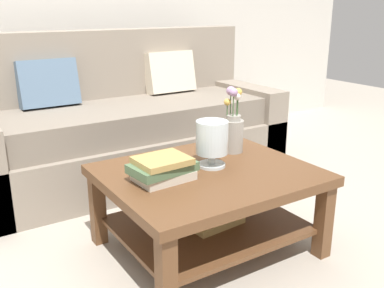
% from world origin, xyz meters
% --- Properties ---
extents(ground_plane, '(10.00, 10.00, 0.00)m').
position_xyz_m(ground_plane, '(0.00, 0.00, 0.00)').
color(ground_plane, '#ADA393').
extents(couch, '(2.27, 0.90, 1.06)m').
position_xyz_m(couch, '(0.14, 0.81, 0.36)').
color(couch, gray).
rests_on(couch, ground).
extents(coffee_table, '(1.02, 0.85, 0.44)m').
position_xyz_m(coffee_table, '(0.03, -0.42, 0.32)').
color(coffee_table, brown).
rests_on(coffee_table, ground).
extents(book_stack_main, '(0.32, 0.22, 0.11)m').
position_xyz_m(book_stack_main, '(-0.23, -0.41, 0.50)').
color(book_stack_main, beige).
rests_on(book_stack_main, coffee_table).
extents(glass_hurricane_vase, '(0.16, 0.16, 0.24)m').
position_xyz_m(glass_hurricane_vase, '(0.08, -0.38, 0.59)').
color(glass_hurricane_vase, silver).
rests_on(glass_hurricane_vase, coffee_table).
extents(flower_pitcher, '(0.12, 0.12, 0.37)m').
position_xyz_m(flower_pitcher, '(0.31, -0.25, 0.57)').
color(flower_pitcher, '#9E998E').
rests_on(flower_pitcher, coffee_table).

